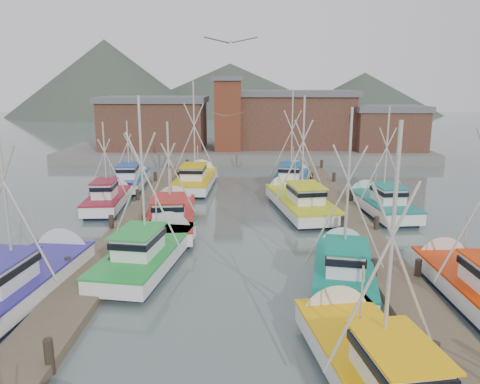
{
  "coord_description": "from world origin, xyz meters",
  "views": [
    {
      "loc": [
        0.17,
        -22.01,
        8.97
      ],
      "look_at": [
        -0.21,
        5.3,
        2.6
      ],
      "focal_mm": 35.0,
      "sensor_mm": 36.0,
      "label": 1
    }
  ],
  "objects_px": {
    "boat_1": "(371,364)",
    "boat_12": "(197,179)",
    "boat_4": "(151,251)",
    "boat_8": "(171,216)",
    "lookout_tower": "(228,113)"
  },
  "relations": [
    {
      "from": "boat_8",
      "to": "boat_12",
      "type": "relative_size",
      "value": 0.96
    },
    {
      "from": "boat_1",
      "to": "boat_12",
      "type": "relative_size",
      "value": 0.93
    },
    {
      "from": "boat_1",
      "to": "boat_12",
      "type": "bearing_deg",
      "value": 96.94
    },
    {
      "from": "boat_1",
      "to": "boat_12",
      "type": "distance_m",
      "value": 28.91
    },
    {
      "from": "lookout_tower",
      "to": "boat_1",
      "type": "height_order",
      "value": "lookout_tower"
    },
    {
      "from": "boat_1",
      "to": "boat_4",
      "type": "distance_m",
      "value": 12.99
    },
    {
      "from": "boat_1",
      "to": "boat_8",
      "type": "distance_m",
      "value": 18.31
    },
    {
      "from": "boat_1",
      "to": "boat_12",
      "type": "height_order",
      "value": "boat_12"
    },
    {
      "from": "boat_4",
      "to": "boat_8",
      "type": "relative_size",
      "value": 0.98
    },
    {
      "from": "boat_4",
      "to": "boat_12",
      "type": "distance_m",
      "value": 18.01
    },
    {
      "from": "lookout_tower",
      "to": "boat_12",
      "type": "relative_size",
      "value": 0.85
    },
    {
      "from": "lookout_tower",
      "to": "boat_4",
      "type": "height_order",
      "value": "lookout_tower"
    },
    {
      "from": "boat_1",
      "to": "lookout_tower",
      "type": "bearing_deg",
      "value": 88.49
    },
    {
      "from": "lookout_tower",
      "to": "boat_8",
      "type": "height_order",
      "value": "lookout_tower"
    },
    {
      "from": "lookout_tower",
      "to": "boat_8",
      "type": "xyz_separation_m",
      "value": [
        -2.65,
        -26.21,
        -4.88
      ]
    }
  ]
}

